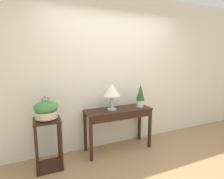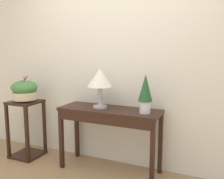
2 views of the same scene
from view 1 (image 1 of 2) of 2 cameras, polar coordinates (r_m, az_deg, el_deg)
The scene contains 6 objects.
back_wall_with_art at distance 3.29m, azimuth -0.00°, elevation 5.78°, with size 9.00×0.10×2.80m.
console_table at distance 3.14m, azimuth 2.22°, elevation -8.40°, with size 1.19×0.42×0.76m.
table_lamp at distance 3.01m, azimuth -0.05°, elevation -0.51°, with size 0.29×0.29×0.46m.
potted_plant_on_console at distance 3.25m, azimuth 9.21°, elevation -1.68°, with size 0.15×0.15×0.42m.
pedestal_stand_left at distance 2.91m, azimuth -19.98°, elevation -16.16°, with size 0.38×0.38×0.77m.
planter_bowl_wide at distance 2.73m, azimuth -20.62°, elevation -6.09°, with size 0.34×0.34×0.35m.
Camera 1 is at (-1.31, -1.54, 1.62)m, focal length 28.14 mm.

